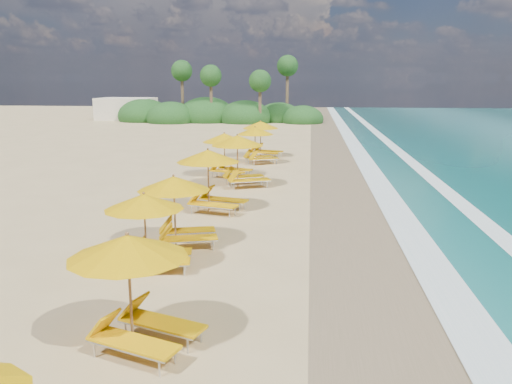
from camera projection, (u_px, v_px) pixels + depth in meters
ground at (256, 223)px, 19.47m from camera, size 160.00×160.00×0.00m
wet_sand at (365, 226)px, 19.07m from camera, size 4.00×160.00×0.01m
surf_foam at (441, 228)px, 18.79m from camera, size 4.00×160.00×0.01m
station_2 at (137, 284)px, 10.22m from camera, size 3.08×3.03×2.40m
station_3 at (151, 226)px, 14.57m from camera, size 2.68×2.55×2.24m
station_4 at (180, 206)px, 16.63m from camera, size 2.94×2.85×2.35m
station_5 at (213, 176)px, 20.96m from camera, size 3.23×3.14×2.59m
station_6 at (241, 157)px, 25.78m from camera, size 3.45×3.41×2.65m
station_7 at (228, 152)px, 28.40m from camera, size 3.16×3.11×2.45m
station_8 at (258, 143)px, 32.81m from camera, size 3.17×3.17×2.38m
station_9 at (263, 137)px, 35.44m from camera, size 3.18×3.10×2.52m
treeline at (214, 114)px, 64.49m from camera, size 25.80×8.80×9.74m
beach_building at (127, 109)px, 68.04m from camera, size 7.00×5.00×2.80m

